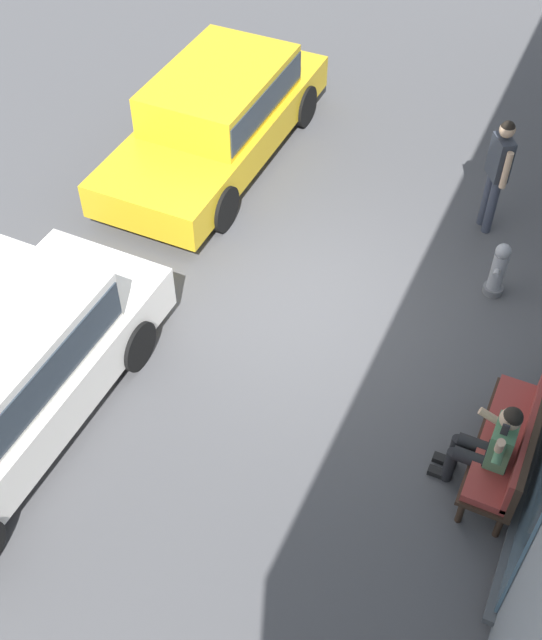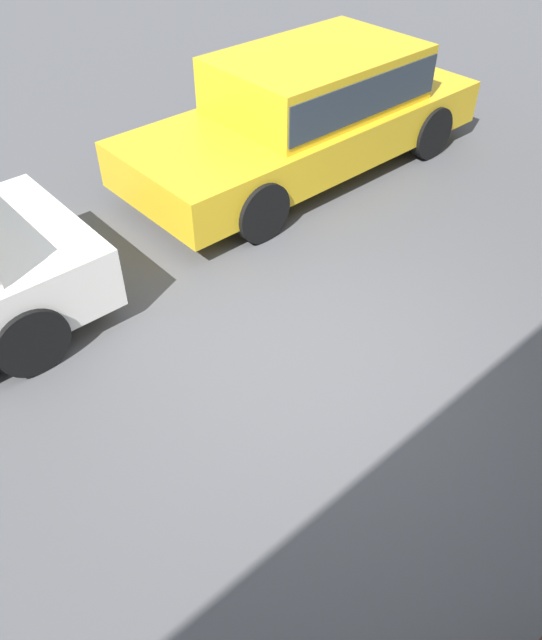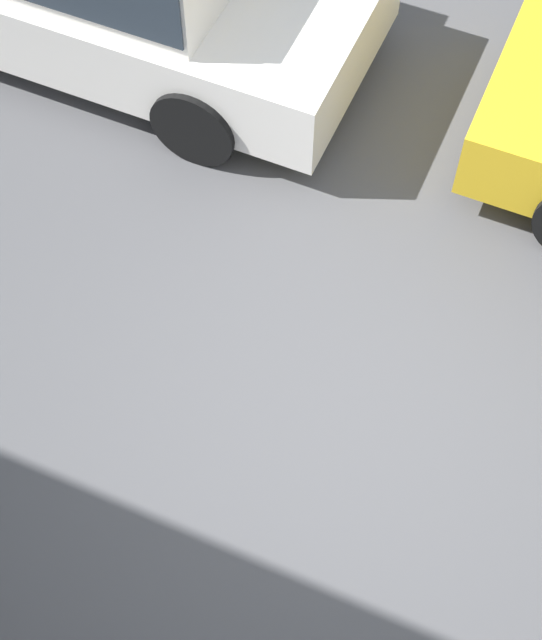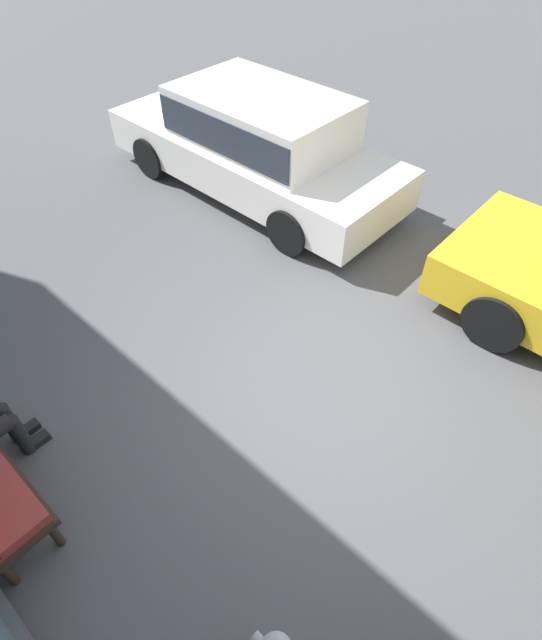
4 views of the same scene
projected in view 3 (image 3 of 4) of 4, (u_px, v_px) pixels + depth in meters
The scene contains 1 object.
ground_plane at pixel (358, 412), 5.95m from camera, with size 60.00×60.00×0.00m, color #4C4C4F.
Camera 3 is at (-0.54, 2.60, 5.38)m, focal length 55.00 mm.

